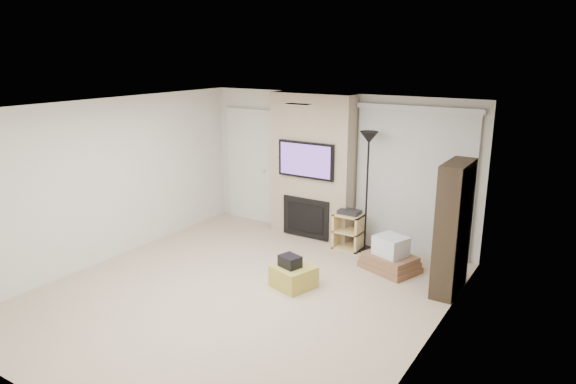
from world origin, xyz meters
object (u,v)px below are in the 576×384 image
Objects in this scene: floor_lamp at (368,158)px; box_stack at (390,257)px; ottoman at (294,277)px; bookshelf at (453,228)px; av_stand at (349,228)px.

floor_lamp is 2.09× the size of box_stack.
ottoman is at bearing -126.19° from box_stack.
ottoman is at bearing -151.00° from bookshelf.
floor_lamp is at bearing 81.36° from ottoman.
bookshelf is at bearing -25.77° from floor_lamp.
av_stand is 0.37× the size of bookshelf.
av_stand is at bearing 89.74° from ottoman.
ottoman is 2.29m from floor_lamp.
floor_lamp reaches higher than ottoman.
av_stand is at bearing 152.72° from box_stack.
bookshelf reaches higher than av_stand.
box_stack reaches higher than ottoman.
ottoman is 0.25× the size of floor_lamp.
box_stack is (0.65, -0.53, -1.35)m from floor_lamp.
floor_lamp reaches higher than bookshelf.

